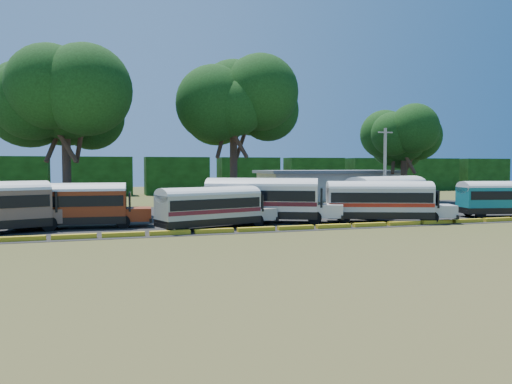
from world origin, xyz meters
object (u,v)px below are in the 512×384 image
object	(u,v)px
bus_red	(71,202)
bus_white_red	(381,199)
tree_west	(65,97)
bus_cream_west	(212,205)
bus_teal	(507,196)

from	to	relation	value
bus_red	bus_white_red	world-z (taller)	bus_white_red
tree_west	bus_white_red	bearing A→B (deg)	-29.90
bus_cream_west	bus_white_red	bearing A→B (deg)	-17.47
bus_teal	bus_red	bearing A→B (deg)	-172.39
bus_white_red	bus_teal	size ratio (longest dim) A/B	1.03
bus_teal	tree_west	size ratio (longest dim) A/B	0.68
bus_cream_west	bus_teal	xyz separation A→B (m)	(27.26, 0.41, 0.12)
bus_teal	bus_cream_west	bearing A→B (deg)	-167.05
bus_white_red	bus_cream_west	bearing A→B (deg)	-159.87
tree_west	bus_red	bearing A→B (deg)	-85.37
bus_white_red	bus_teal	world-z (taller)	bus_white_red
bus_red	tree_west	size ratio (longest dim) A/B	0.69
bus_white_red	bus_red	bearing A→B (deg)	-167.71
bus_white_red	tree_west	xyz separation A→B (m)	(-24.76, 14.24, 9.06)
bus_red	bus_teal	xyz separation A→B (m)	(37.04, -2.90, -0.06)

